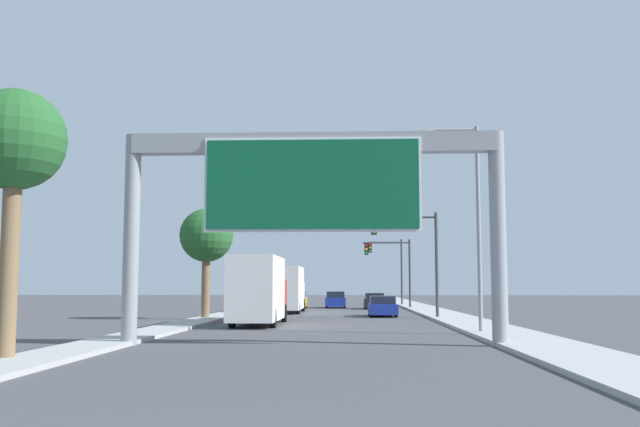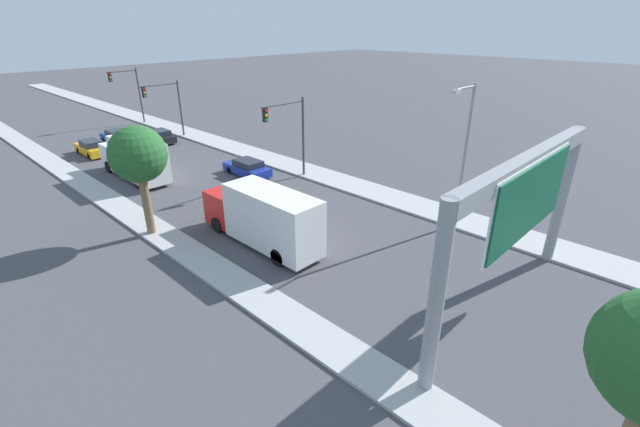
% 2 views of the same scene
% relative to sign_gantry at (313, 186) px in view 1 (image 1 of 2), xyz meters
% --- Properties ---
extents(sidewalk_right, '(3.00, 120.00, 0.15)m').
position_rel_sign_gantry_xyz_m(sidewalk_right, '(7.75, 42.12, -5.49)').
color(sidewalk_right, '#AAAAAA').
rests_on(sidewalk_right, ground).
extents(median_strip_left, '(2.00, 120.00, 0.15)m').
position_rel_sign_gantry_xyz_m(median_strip_left, '(-7.25, 42.12, -5.49)').
color(median_strip_left, '#AAAAAA').
rests_on(median_strip_left, ground).
extents(sign_gantry, '(13.46, 0.73, 7.46)m').
position_rel_sign_gantry_xyz_m(sign_gantry, '(0.00, 0.00, 0.00)').
color(sign_gantry, gray).
rests_on(sign_gantry, ground).
extents(car_far_center, '(1.75, 4.66, 1.51)m').
position_rel_sign_gantry_xyz_m(car_far_center, '(-3.50, 39.85, -4.86)').
color(car_far_center, gold).
rests_on(car_far_center, ground).
extents(car_mid_left, '(1.86, 4.54, 1.52)m').
position_rel_sign_gantry_xyz_m(car_mid_left, '(0.00, 42.26, -4.85)').
color(car_mid_left, navy).
rests_on(car_mid_left, ground).
extents(car_near_center, '(1.82, 4.22, 1.42)m').
position_rel_sign_gantry_xyz_m(car_near_center, '(3.50, 39.45, -4.90)').
color(car_near_center, black).
rests_on(car_near_center, ground).
extents(car_far_left, '(1.86, 4.63, 1.37)m').
position_rel_sign_gantry_xyz_m(car_far_left, '(3.50, 23.77, -4.91)').
color(car_far_left, navy).
rests_on(car_far_left, ground).
extents(truck_box_primary, '(2.31, 8.76, 3.56)m').
position_rel_sign_gantry_xyz_m(truck_box_primary, '(-3.50, 12.87, -3.77)').
color(truck_box_primary, red).
rests_on(truck_box_primary, ground).
extents(truck_box_secondary, '(2.31, 8.64, 3.48)m').
position_rel_sign_gantry_xyz_m(truck_box_secondary, '(-3.50, 29.82, -3.81)').
color(truck_box_secondary, white).
rests_on(truck_box_secondary, ground).
extents(traffic_light_near_intersection, '(4.35, 0.32, 6.67)m').
position_rel_sign_gantry_xyz_m(traffic_light_near_intersection, '(5.44, 20.12, -1.10)').
color(traffic_light_near_intersection, '#3D3D3F').
rests_on(traffic_light_near_intersection, ground).
extents(traffic_light_mid_block, '(4.35, 0.32, 6.25)m').
position_rel_sign_gantry_xyz_m(traffic_light_mid_block, '(5.39, 40.12, -1.36)').
color(traffic_light_mid_block, '#3D3D3F').
rests_on(traffic_light_mid_block, ground).
extents(traffic_light_far_intersection, '(3.67, 0.32, 6.91)m').
position_rel_sign_gantry_xyz_m(traffic_light_far_intersection, '(5.69, 50.12, -1.01)').
color(traffic_light_far_intersection, '#3D3D3F').
rests_on(traffic_light_far_intersection, ground).
extents(palm_tree_foreground, '(2.84, 2.84, 7.55)m').
position_rel_sign_gantry_xyz_m(palm_tree_foreground, '(-8.04, -5.62, 0.37)').
color(palm_tree_foreground, brown).
rests_on(palm_tree_foreground, ground).
extents(palm_tree_background, '(3.32, 3.32, 6.84)m').
position_rel_sign_gantry_xyz_m(palm_tree_background, '(-7.58, 18.98, -0.48)').
color(palm_tree_background, brown).
rests_on(palm_tree_background, ground).
extents(street_lamp_right, '(2.54, 0.28, 8.99)m').
position_rel_sign_gantry_xyz_m(street_lamp_right, '(6.55, 5.97, -0.29)').
color(street_lamp_right, gray).
rests_on(street_lamp_right, ground).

